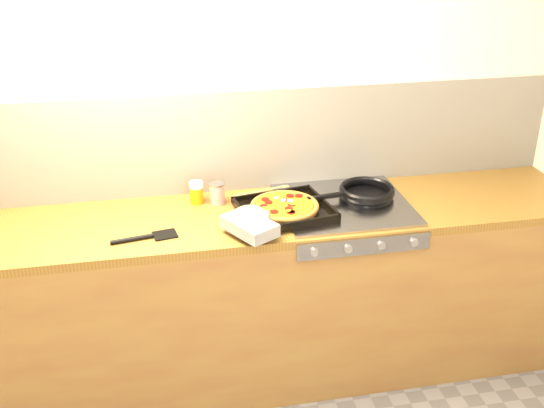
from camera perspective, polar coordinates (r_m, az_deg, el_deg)
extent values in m
plane|color=silver|center=(3.06, -3.02, 7.46)|extent=(3.20, 0.00, 3.20)
cube|color=silver|center=(3.08, -2.94, 5.62)|extent=(3.20, 0.02, 0.50)
cube|color=olive|center=(3.16, -1.87, -8.55)|extent=(3.20, 0.60, 0.86)
cube|color=brown|center=(2.93, -2.00, -1.23)|extent=(3.20, 0.60, 0.04)
cube|color=#95959A|center=(2.79, 8.22, -3.69)|extent=(0.60, 0.03, 0.08)
cylinder|color=#A5A5AA|center=(2.71, 3.81, -4.32)|extent=(0.04, 0.02, 0.04)
cylinder|color=#A5A5AA|center=(2.75, 6.83, -4.00)|extent=(0.04, 0.02, 0.04)
cylinder|color=#A5A5AA|center=(2.80, 9.77, -3.68)|extent=(0.04, 0.02, 0.04)
cylinder|color=#A5A5AA|center=(2.85, 12.60, -3.36)|extent=(0.04, 0.02, 0.04)
cube|color=#95959A|center=(3.01, 6.47, -0.06)|extent=(0.60, 0.56, 0.02)
cube|color=black|center=(2.90, 1.13, -0.62)|extent=(0.45, 0.41, 0.01)
cube|color=black|center=(3.03, -0.06, 0.98)|extent=(0.40, 0.08, 0.02)
cube|color=black|center=(2.75, 2.46, -1.74)|extent=(0.40, 0.08, 0.02)
cube|color=black|center=(2.96, 4.61, 0.27)|extent=(0.07, 0.35, 0.02)
cube|color=black|center=(2.83, -2.50, -0.93)|extent=(0.07, 0.35, 0.02)
cylinder|color=olive|center=(2.89, 1.13, -0.33)|extent=(0.35, 0.35, 0.02)
torus|color=olive|center=(2.89, 1.14, -0.16)|extent=(0.36, 0.36, 0.02)
cylinder|color=#C08217|center=(2.89, 1.14, -0.12)|extent=(0.31, 0.31, 0.01)
cylinder|color=maroon|center=(2.88, 1.75, -0.04)|extent=(0.04, 0.04, 0.00)
cylinder|color=maroon|center=(2.93, -0.59, 0.42)|extent=(0.04, 0.04, 0.00)
cylinder|color=maroon|center=(2.81, 1.71, -0.74)|extent=(0.04, 0.04, 0.00)
cylinder|color=maroon|center=(2.86, -0.75, -0.19)|extent=(0.04, 0.04, 0.00)
cylinder|color=maroon|center=(2.96, 1.62, 0.74)|extent=(0.04, 0.04, 0.00)
cylinder|color=maroon|center=(2.92, 1.07, 0.38)|extent=(0.04, 0.04, 0.00)
cylinder|color=maroon|center=(2.81, 0.20, -0.70)|extent=(0.04, 0.04, 0.00)
cylinder|color=maroon|center=(2.97, 2.42, 0.75)|extent=(0.04, 0.04, 0.00)
cylinder|color=maroon|center=(2.81, 1.73, -0.71)|extent=(0.04, 0.04, 0.00)
cylinder|color=maroon|center=(2.84, 1.52, -0.42)|extent=(0.04, 0.04, 0.00)
cylinder|color=maroon|center=(2.90, -0.32, 0.16)|extent=(0.04, 0.04, 0.00)
ellipsoid|color=gold|center=(2.84, -0.19, -0.34)|extent=(0.03, 0.03, 0.01)
ellipsoid|color=gold|center=(2.84, -0.66, -0.36)|extent=(0.03, 0.03, 0.01)
ellipsoid|color=gold|center=(2.92, 0.63, 0.37)|extent=(0.03, 0.03, 0.01)
ellipsoid|color=gold|center=(2.95, 0.28, 0.66)|extent=(0.03, 0.03, 0.01)
ellipsoid|color=gold|center=(2.82, 1.46, -0.61)|extent=(0.03, 0.03, 0.01)
ellipsoid|color=gold|center=(2.88, 1.90, -0.02)|extent=(0.03, 0.03, 0.01)
ellipsoid|color=gold|center=(2.89, 1.56, 0.08)|extent=(0.03, 0.03, 0.01)
ellipsoid|color=gold|center=(2.84, -0.04, -0.42)|extent=(0.03, 0.03, 0.01)
ellipsoid|color=gold|center=(2.94, 0.73, 0.59)|extent=(0.03, 0.03, 0.01)
ellipsoid|color=silver|center=(2.95, 0.39, 0.59)|extent=(0.03, 0.03, 0.01)
ellipsoid|color=silver|center=(2.92, 1.03, 0.35)|extent=(0.03, 0.03, 0.01)
ellipsoid|color=silver|center=(2.92, 1.64, 0.29)|extent=(0.03, 0.03, 0.01)
cube|color=black|center=(2.69, -2.04, -1.97)|extent=(0.24, 0.28, 0.05)
ellipsoid|color=black|center=(2.80, -2.01, -0.87)|extent=(0.16, 0.16, 0.06)
cylinder|color=black|center=(2.74, -0.77, -1.45)|extent=(0.08, 0.11, 0.05)
cylinder|color=black|center=(3.08, 8.47, 0.76)|extent=(0.28, 0.28, 0.01)
torus|color=black|center=(3.07, 8.50, 1.17)|extent=(0.30, 0.30, 0.03)
cube|color=black|center=(2.98, 4.90, 0.68)|extent=(0.19, 0.05, 0.02)
cylinder|color=#AE0E16|center=(3.01, -4.94, 0.96)|extent=(0.09, 0.09, 0.09)
cylinder|color=#B2B2B7|center=(2.99, -4.97, 1.80)|extent=(0.09, 0.09, 0.01)
cylinder|color=#B2B2B7|center=(3.03, -4.90, 0.12)|extent=(0.09, 0.09, 0.01)
cylinder|color=orange|center=(3.03, -6.77, 0.79)|extent=(0.07, 0.07, 0.08)
cylinder|color=silver|center=(3.01, -6.83, 1.73)|extent=(0.08, 0.08, 0.03)
cylinder|color=#A38445|center=(3.12, -1.20, 1.10)|extent=(0.26, 0.08, 0.02)
ellipsoid|color=#A38445|center=(3.17, 1.15, 1.52)|extent=(0.06, 0.05, 0.02)
cube|color=black|center=(2.77, -9.57, -2.72)|extent=(0.11, 0.10, 0.01)
cylinder|color=black|center=(2.75, -12.45, -3.09)|extent=(0.18, 0.05, 0.02)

